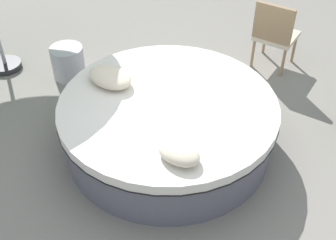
{
  "coord_description": "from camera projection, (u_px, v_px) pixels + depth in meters",
  "views": [
    {
      "loc": [
        -2.29,
        2.76,
        3.42
      ],
      "look_at": [
        0.0,
        0.0,
        0.36
      ],
      "focal_mm": 46.59,
      "sensor_mm": 36.0,
      "label": 1
    }
  ],
  "objects": [
    {
      "name": "patio_chair",
      "position": [
        275.0,
        32.0,
        5.79
      ],
      "size": [
        0.58,
        0.56,
        0.98
      ],
      "rotation": [
        0.0,
        0.0,
        3.27
      ],
      "color": "#997A56",
      "rests_on": "ground_plane"
    },
    {
      "name": "throw_pillow_1",
      "position": [
        179.0,
        152.0,
        3.89
      ],
      "size": [
        0.42,
        0.29,
        0.14
      ],
      "primitive_type": "ellipsoid",
      "color": "beige",
      "rests_on": "round_bed"
    },
    {
      "name": "ground_plane",
      "position": [
        168.0,
        144.0,
        4.95
      ],
      "size": [
        16.0,
        16.0,
        0.0
      ],
      "primitive_type": "plane",
      "color": "gray"
    },
    {
      "name": "side_table",
      "position": [
        68.0,
        62.0,
        5.85
      ],
      "size": [
        0.44,
        0.44,
        0.44
      ],
      "primitive_type": "cylinder",
      "color": "#B7B7BC",
      "rests_on": "ground_plane"
    },
    {
      "name": "throw_pillow_0",
      "position": [
        110.0,
        77.0,
        4.77
      ],
      "size": [
        0.54,
        0.37,
        0.16
      ],
      "primitive_type": "ellipsoid",
      "color": "beige",
      "rests_on": "round_bed"
    },
    {
      "name": "round_bed",
      "position": [
        168.0,
        124.0,
        4.75
      ],
      "size": [
        2.34,
        2.34,
        0.61
      ],
      "color": "#595966",
      "rests_on": "ground_plane"
    }
  ]
}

